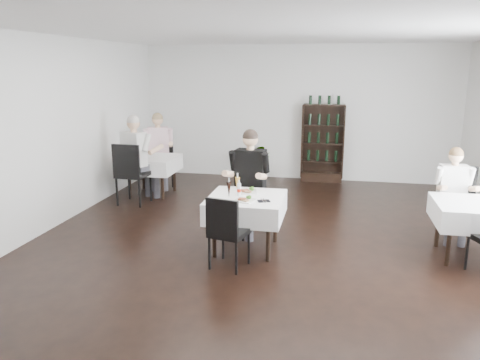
# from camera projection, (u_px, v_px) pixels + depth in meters

# --- Properties ---
(room_shell) EXTENTS (9.00, 9.00, 9.00)m
(room_shell) POSITION_uv_depth(u_px,v_px,m) (269.00, 145.00, 6.21)
(room_shell) COLOR black
(room_shell) RESTS_ON ground
(wine_shelf) EXTENTS (0.90, 0.28, 1.75)m
(wine_shelf) POSITION_uv_depth(u_px,v_px,m) (323.00, 144.00, 10.36)
(wine_shelf) COLOR black
(wine_shelf) RESTS_ON ground
(main_table) EXTENTS (1.03, 1.03, 0.77)m
(main_table) POSITION_uv_depth(u_px,v_px,m) (246.00, 207.00, 6.48)
(main_table) COLOR black
(main_table) RESTS_ON ground
(left_table) EXTENTS (0.98, 0.98, 0.77)m
(left_table) POSITION_uv_depth(u_px,v_px,m) (152.00, 164.00, 9.33)
(left_table) COLOR black
(left_table) RESTS_ON ground
(right_table) EXTENTS (0.98, 0.98, 0.77)m
(right_table) POSITION_uv_depth(u_px,v_px,m) (473.00, 214.00, 6.18)
(right_table) COLOR black
(right_table) RESTS_ON ground
(potted_tree) EXTENTS (0.95, 0.89, 0.84)m
(potted_tree) POSITION_uv_depth(u_px,v_px,m) (258.00, 161.00, 10.63)
(potted_tree) COLOR #295C1F
(potted_tree) RESTS_ON ground
(main_chair_far) EXTENTS (0.56, 0.57, 0.96)m
(main_chair_far) POSITION_uv_depth(u_px,v_px,m) (253.00, 200.00, 7.09)
(main_chair_far) COLOR black
(main_chair_far) RESTS_ON ground
(main_chair_near) EXTENTS (0.53, 0.53, 0.95)m
(main_chair_near) POSITION_uv_depth(u_px,v_px,m) (226.00, 228.00, 5.85)
(main_chair_near) COLOR black
(main_chair_near) RESTS_ON ground
(left_chair_far) EXTENTS (0.50, 0.50, 0.92)m
(left_chair_far) POSITION_uv_depth(u_px,v_px,m) (162.00, 163.00, 9.87)
(left_chair_far) COLOR black
(left_chair_far) RESTS_ON ground
(left_chair_near) EXTENTS (0.56, 0.57, 1.16)m
(left_chair_near) POSITION_uv_depth(u_px,v_px,m) (130.00, 170.00, 8.60)
(left_chair_near) COLOR black
(left_chair_near) RESTS_ON ground
(right_chair_far) EXTENTS (0.61, 0.61, 1.09)m
(right_chair_far) POSITION_uv_depth(u_px,v_px,m) (457.00, 198.00, 6.92)
(right_chair_far) COLOR black
(right_chair_far) RESTS_ON ground
(diner_main) EXTENTS (0.64, 0.65, 1.61)m
(diner_main) POSITION_uv_depth(u_px,v_px,m) (249.00, 174.00, 7.04)
(diner_main) COLOR #44434C
(diner_main) RESTS_ON ground
(diner_left_far) EXTENTS (0.69, 0.73, 1.58)m
(diner_left_far) POSITION_uv_depth(u_px,v_px,m) (158.00, 145.00, 9.80)
(diner_left_far) COLOR #44434C
(diner_left_far) RESTS_ON ground
(diner_left_near) EXTENTS (0.74, 0.78, 1.66)m
(diner_left_near) POSITION_uv_depth(u_px,v_px,m) (138.00, 151.00, 8.79)
(diner_left_near) COLOR #44434C
(diner_left_near) RESTS_ON ground
(diner_right_far) EXTENTS (0.54, 0.55, 1.39)m
(diner_right_far) POSITION_uv_depth(u_px,v_px,m) (454.00, 187.00, 6.80)
(diner_right_far) COLOR #44434C
(diner_right_far) RESTS_ON ground
(plate_far) EXTENTS (0.30, 0.30, 0.08)m
(plate_far) POSITION_uv_depth(u_px,v_px,m) (248.00, 191.00, 6.65)
(plate_far) COLOR white
(plate_far) RESTS_ON main_table
(plate_near) EXTENTS (0.30, 0.30, 0.08)m
(plate_near) POSITION_uv_depth(u_px,v_px,m) (245.00, 200.00, 6.23)
(plate_near) COLOR white
(plate_near) RESTS_ON main_table
(pilsner_dark) EXTENTS (0.06, 0.06, 0.28)m
(pilsner_dark) POSITION_uv_depth(u_px,v_px,m) (229.00, 189.00, 6.38)
(pilsner_dark) COLOR black
(pilsner_dark) RESTS_ON main_table
(pilsner_lager) EXTENTS (0.07, 0.07, 0.30)m
(pilsner_lager) POSITION_uv_depth(u_px,v_px,m) (238.00, 186.00, 6.54)
(pilsner_lager) COLOR gold
(pilsner_lager) RESTS_ON main_table
(coke_bottle) EXTENTS (0.06, 0.06, 0.22)m
(coke_bottle) POSITION_uv_depth(u_px,v_px,m) (239.00, 189.00, 6.47)
(coke_bottle) COLOR silver
(coke_bottle) RESTS_ON main_table
(napkin_cutlery) EXTENTS (0.20, 0.18, 0.02)m
(napkin_cutlery) POSITION_uv_depth(u_px,v_px,m) (264.00, 201.00, 6.22)
(napkin_cutlery) COLOR black
(napkin_cutlery) RESTS_ON main_table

